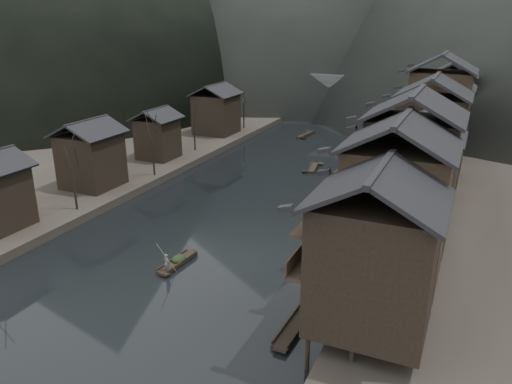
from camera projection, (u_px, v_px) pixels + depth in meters
The scene contains 12 objects.
water at pixel (196, 257), 45.76m from camera, with size 300.00×300.00×0.00m, color black.
left_bank at pixel (144, 130), 93.41m from camera, with size 40.00×200.00×1.20m, color #2D2823.
stilt_houses at pixel (428, 134), 52.68m from camera, with size 9.00×67.60×16.96m.
left_houses at pixel (141, 132), 69.03m from camera, with size 8.10×53.20×8.73m.
bare_trees at pixel (145, 135), 64.20m from camera, with size 3.67×59.92×7.34m.
moored_sampans at pixel (370, 208), 56.72m from camera, with size 3.02×55.39×0.47m.
midriver_boats at pixel (327, 132), 93.85m from camera, with size 11.01×44.81×0.45m.
stone_bridge at pixel (368, 94), 105.92m from camera, with size 40.00×6.00×9.00m.
hero_sampan at pixel (178, 262), 44.39m from camera, with size 1.38×5.21×0.44m.
cargo_heap at pixel (178, 255), 44.40m from camera, with size 1.14×1.49×0.68m, color black.
boatman at pixel (166, 260), 42.43m from camera, with size 0.61×0.40×1.68m, color slate.
bamboo_pole at pixel (167, 232), 41.45m from camera, with size 0.06×0.06×4.16m, color #8C7A51.
Camera 1 is at (21.82, -35.23, 21.04)m, focal length 35.00 mm.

